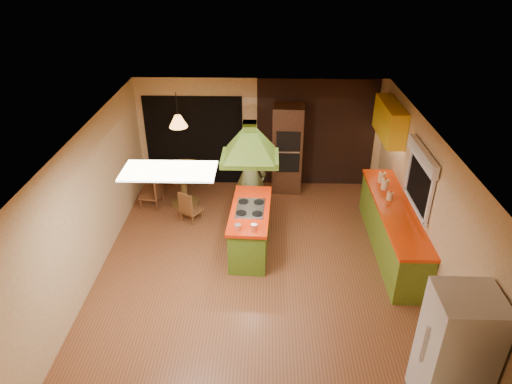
{
  "coord_description": "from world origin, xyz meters",
  "views": [
    {
      "loc": [
        0.14,
        -6.39,
        5.07
      ],
      "look_at": [
        -0.03,
        0.68,
        1.15
      ],
      "focal_mm": 32.0,
      "sensor_mm": 36.0,
      "label": 1
    }
  ],
  "objects_px": {
    "kitchen_island": "(250,229)",
    "man": "(250,176)",
    "dining_table": "(183,180)",
    "wall_oven": "(288,149)",
    "canister_large": "(382,177)",
    "refrigerator": "(455,354)"
  },
  "relations": [
    {
      "from": "dining_table",
      "to": "canister_large",
      "type": "relative_size",
      "value": 5.43
    },
    {
      "from": "wall_oven",
      "to": "canister_large",
      "type": "distance_m",
      "value": 2.26
    },
    {
      "from": "kitchen_island",
      "to": "refrigerator",
      "type": "xyz_separation_m",
      "value": [
        2.49,
        -3.21,
        0.43
      ]
    },
    {
      "from": "man",
      "to": "dining_table",
      "type": "relative_size",
      "value": 1.66
    },
    {
      "from": "refrigerator",
      "to": "canister_large",
      "type": "height_order",
      "value": "refrigerator"
    },
    {
      "from": "kitchen_island",
      "to": "wall_oven",
      "type": "xyz_separation_m",
      "value": [
        0.75,
        2.36,
        0.56
      ]
    },
    {
      "from": "wall_oven",
      "to": "dining_table",
      "type": "height_order",
      "value": "wall_oven"
    },
    {
      "from": "refrigerator",
      "to": "wall_oven",
      "type": "distance_m",
      "value": 5.84
    },
    {
      "from": "wall_oven",
      "to": "dining_table",
      "type": "relative_size",
      "value": 1.82
    },
    {
      "from": "man",
      "to": "dining_table",
      "type": "distance_m",
      "value": 1.54
    },
    {
      "from": "wall_oven",
      "to": "dining_table",
      "type": "distance_m",
      "value": 2.4
    },
    {
      "from": "man",
      "to": "refrigerator",
      "type": "bearing_deg",
      "value": 121.98
    },
    {
      "from": "wall_oven",
      "to": "dining_table",
      "type": "bearing_deg",
      "value": -158.32
    },
    {
      "from": "wall_oven",
      "to": "canister_large",
      "type": "height_order",
      "value": "wall_oven"
    },
    {
      "from": "refrigerator",
      "to": "dining_table",
      "type": "relative_size",
      "value": 1.58
    },
    {
      "from": "kitchen_island",
      "to": "dining_table",
      "type": "xyz_separation_m",
      "value": [
        -1.5,
        1.63,
        0.14
      ]
    },
    {
      "from": "refrigerator",
      "to": "dining_table",
      "type": "distance_m",
      "value": 6.28
    },
    {
      "from": "kitchen_island",
      "to": "man",
      "type": "xyz_separation_m",
      "value": [
        -0.05,
        1.21,
        0.48
      ]
    },
    {
      "from": "dining_table",
      "to": "refrigerator",
      "type": "bearing_deg",
      "value": -50.55
    },
    {
      "from": "kitchen_island",
      "to": "man",
      "type": "bearing_deg",
      "value": 95.19
    },
    {
      "from": "refrigerator",
      "to": "wall_oven",
      "type": "relative_size",
      "value": 0.87
    },
    {
      "from": "wall_oven",
      "to": "canister_large",
      "type": "xyz_separation_m",
      "value": [
        1.79,
        -1.38,
        0.02
      ]
    }
  ]
}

